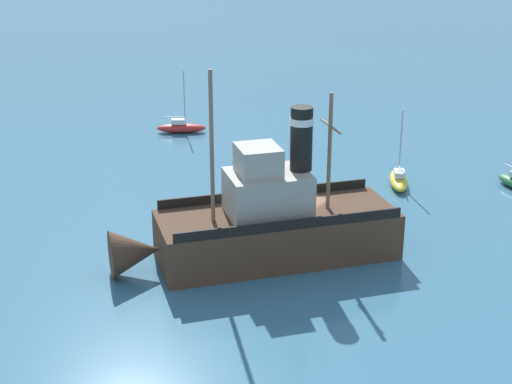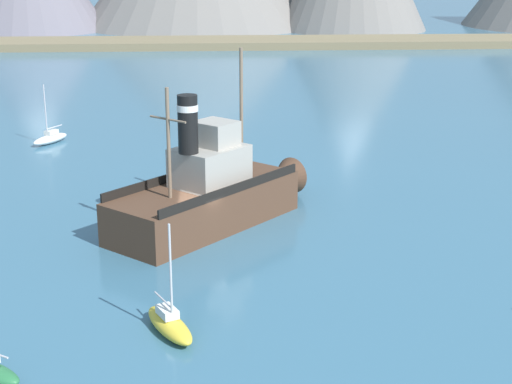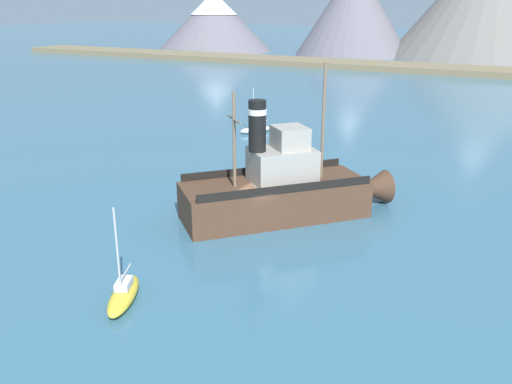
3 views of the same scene
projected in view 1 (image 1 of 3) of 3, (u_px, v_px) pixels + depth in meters
ground_plane at (297, 243)px, 41.71m from camera, size 600.00×600.00×0.00m
old_tugboat at (265, 225)px, 39.37m from camera, size 12.19×12.92×9.90m
sailboat_yellow at (399, 179)px, 49.75m from camera, size 2.66×3.90×4.90m
sailboat_red at (181, 127)px, 60.77m from camera, size 3.78×3.01×4.90m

